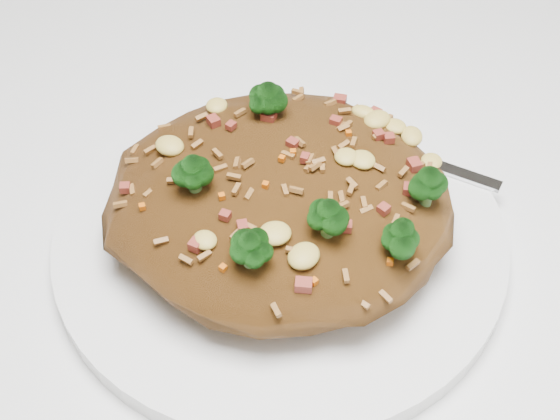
# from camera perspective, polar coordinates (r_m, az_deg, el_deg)

# --- Properties ---
(dining_table) EXTENTS (1.20, 0.80, 0.75)m
(dining_table) POSITION_cam_1_polar(r_m,az_deg,el_deg) (0.55, 11.96, -8.16)
(dining_table) COLOR white
(dining_table) RESTS_ON ground
(plate) EXTENTS (0.26, 0.26, 0.01)m
(plate) POSITION_cam_1_polar(r_m,az_deg,el_deg) (0.46, -0.00, -1.86)
(plate) COLOR white
(plate) RESTS_ON dining_table
(fried_rice) EXTENTS (0.19, 0.18, 0.07)m
(fried_rice) POSITION_cam_1_polar(r_m,az_deg,el_deg) (0.43, 0.06, 1.42)
(fried_rice) COLOR brown
(fried_rice) RESTS_ON plate
(fork) EXTENTS (0.16, 0.07, 0.00)m
(fork) POSITION_cam_1_polar(r_m,az_deg,el_deg) (0.50, 7.92, 4.45)
(fork) COLOR silver
(fork) RESTS_ON plate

